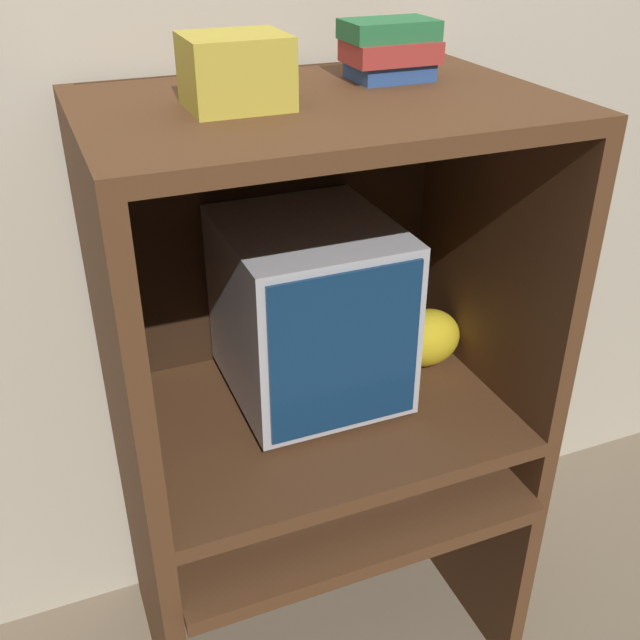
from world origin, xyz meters
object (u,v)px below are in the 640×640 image
mouse (440,460)px  book_stack (390,50)px  keyboard (328,492)px  storage_box (236,71)px  snack_bag (425,338)px  crt_monitor (309,310)px

mouse → book_stack: book_stack is taller
keyboard → storage_box: storage_box is taller
keyboard → book_stack: (0.22, 0.22, 0.92)m
mouse → storage_box: bearing=164.0°
snack_bag → book_stack: book_stack is taller
keyboard → snack_bag: (0.35, 0.20, 0.22)m
crt_monitor → keyboard: 0.42m
keyboard → storage_box: bearing=137.6°
storage_box → crt_monitor: bearing=25.7°
keyboard → snack_bag: snack_bag is taller
crt_monitor → snack_bag: 0.35m
keyboard → storage_box: (-0.13, 0.12, 0.92)m
keyboard → mouse: 0.29m
crt_monitor → snack_bag: (0.32, 0.00, -0.15)m
snack_bag → keyboard: bearing=-150.0°
book_stack → mouse: bearing=-73.2°
snack_bag → storage_box: storage_box is taller
snack_bag → mouse: bearing=-106.0°
snack_bag → storage_box: size_ratio=1.01×
mouse → storage_box: (-0.42, 0.12, 0.92)m
keyboard → mouse: size_ratio=5.58×
crt_monitor → mouse: crt_monitor is taller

